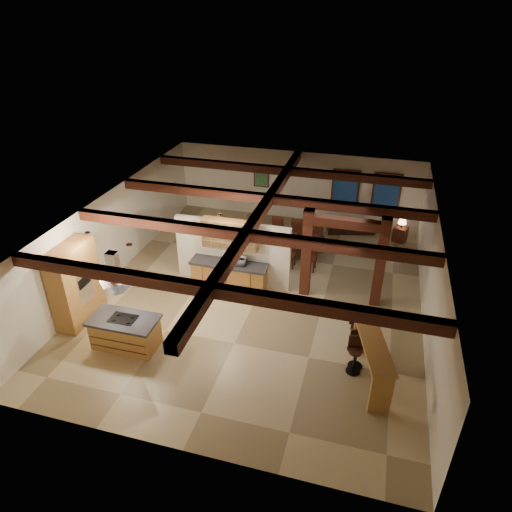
{
  "coord_description": "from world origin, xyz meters",
  "views": [
    {
      "loc": [
        3.17,
        -11.63,
        8.3
      ],
      "look_at": [
        -0.21,
        0.5,
        1.09
      ],
      "focal_mm": 32.0,
      "sensor_mm": 36.0,
      "label": 1
    }
  ],
  "objects_px": {
    "kitchen_island": "(125,332)",
    "dining_table": "(293,249)",
    "bar_counter": "(372,355)",
    "sofa": "(351,225)"
  },
  "relations": [
    {
      "from": "kitchen_island",
      "to": "dining_table",
      "type": "height_order",
      "value": "kitchen_island"
    },
    {
      "from": "sofa",
      "to": "bar_counter",
      "type": "height_order",
      "value": "bar_counter"
    },
    {
      "from": "dining_table",
      "to": "bar_counter",
      "type": "relative_size",
      "value": 0.77
    },
    {
      "from": "kitchen_island",
      "to": "dining_table",
      "type": "distance_m",
      "value": 6.9
    },
    {
      "from": "kitchen_island",
      "to": "sofa",
      "type": "distance_m",
      "value": 10.09
    },
    {
      "from": "kitchen_island",
      "to": "dining_table",
      "type": "bearing_deg",
      "value": 60.64
    },
    {
      "from": "kitchen_island",
      "to": "sofa",
      "type": "xyz_separation_m",
      "value": [
        5.21,
        8.64,
        -0.18
      ]
    },
    {
      "from": "kitchen_island",
      "to": "sofa",
      "type": "height_order",
      "value": "kitchen_island"
    },
    {
      "from": "kitchen_island",
      "to": "bar_counter",
      "type": "distance_m",
      "value": 6.44
    },
    {
      "from": "dining_table",
      "to": "sofa",
      "type": "relative_size",
      "value": 0.93
    }
  ]
}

